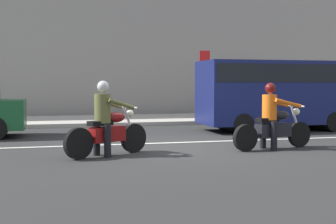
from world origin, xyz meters
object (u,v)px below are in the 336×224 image
object	(u,v)px
motorcycle_with_rider_orange_stripe	(273,122)
street_sign_post	(204,77)
motorcycle_with_rider_olive	(107,125)
pedestrian_bystander	(236,92)
parked_van_navy	(277,90)

from	to	relation	value
motorcycle_with_rider_orange_stripe	street_sign_post	distance (m)	8.41
motorcycle_with_rider_olive	motorcycle_with_rider_orange_stripe	xyz separation A→B (m)	(3.92, 0.07, -0.02)
motorcycle_with_rider_orange_stripe	pedestrian_bystander	xyz separation A→B (m)	(3.03, 9.62, 0.54)
motorcycle_with_rider_orange_stripe	street_sign_post	xyz separation A→B (m)	(1.09, 8.26, 1.18)
motorcycle_with_rider_olive	street_sign_post	world-z (taller)	street_sign_post
parked_van_navy	street_sign_post	xyz separation A→B (m)	(-1.06, 4.29, 0.49)
parked_van_navy	pedestrian_bystander	world-z (taller)	parked_van_navy
motorcycle_with_rider_orange_stripe	parked_van_navy	xyz separation A→B (m)	(2.15, 3.96, 0.68)
parked_van_navy	pedestrian_bystander	distance (m)	5.72
street_sign_post	pedestrian_bystander	world-z (taller)	street_sign_post
motorcycle_with_rider_orange_stripe	pedestrian_bystander	bearing A→B (deg)	72.49
street_sign_post	pedestrian_bystander	xyz separation A→B (m)	(1.94, 1.36, -0.64)
motorcycle_with_rider_orange_stripe	street_sign_post	world-z (taller)	street_sign_post
motorcycle_with_rider_olive	parked_van_navy	bearing A→B (deg)	33.60
parked_van_navy	pedestrian_bystander	bearing A→B (deg)	81.12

